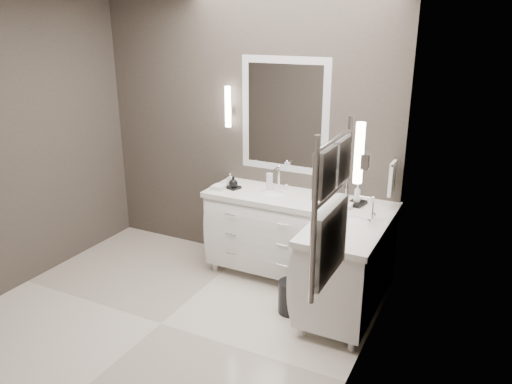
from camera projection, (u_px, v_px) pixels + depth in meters
The scene contains 19 objects.
floor at pixel (161, 324), 4.18m from camera, with size 3.20×3.00×0.01m, color silver.
wall_back at pixel (244, 131), 5.01m from camera, with size 3.20×0.01×2.70m, color #423A35.
wall_left at pixel (4, 146), 4.42m from camera, with size 0.01×3.00×2.70m, color #423A35.
wall_right at pixel (359, 202), 3.06m from camera, with size 0.01×3.00×2.70m, color #423A35.
vanity_back at pixel (272, 228), 4.87m from camera, with size 1.24×0.59×0.97m.
vanity_right at pixel (349, 260), 4.22m from camera, with size 0.59×1.24×0.97m.
mirror_back at pixel (284, 116), 4.74m from camera, with size 0.90×0.02×1.10m.
mirror_right at pixel (388, 143), 3.68m from camera, with size 0.02×0.90×1.10m.
sconce_back at pixel (228, 107), 4.92m from camera, with size 0.06×0.06×0.40m.
sconce_right at pixel (359, 154), 3.20m from camera, with size 0.06×0.06×0.40m.
towel_bar_corner at pixel (392, 178), 4.32m from camera, with size 0.03×0.22×0.30m.
towel_ladder at pixel (330, 216), 2.73m from camera, with size 0.06×0.58×0.90m.
waste_bin at pixel (290, 297), 4.30m from camera, with size 0.21×0.21×0.29m, color black.
amenity_tray_back at pixel (232, 187), 4.89m from camera, with size 0.15×0.11×0.02m, color black.
amenity_tray_right at pixel (357, 203), 4.45m from camera, with size 0.13×0.17×0.03m, color black.
water_bottle at pixel (269, 182), 4.78m from camera, with size 0.06×0.06×0.18m, color silver.
soap_bottle_a at pixel (230, 179), 4.89m from camera, with size 0.05×0.05×0.12m, color white.
soap_bottle_b at pixel (233, 182), 4.83m from camera, with size 0.09×0.09×0.11m, color black.
soap_bottle_c at pixel (357, 193), 4.42m from camera, with size 0.06×0.06×0.16m, color white.
Camera 1 is at (2.32, -2.86, 2.41)m, focal length 35.00 mm.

